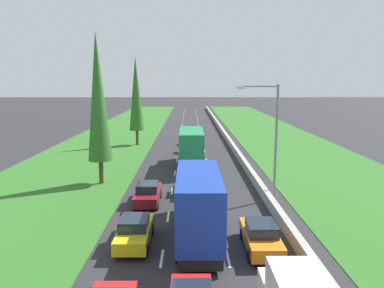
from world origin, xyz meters
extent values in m
plane|color=#28282B|center=(0.00, 60.00, 0.00)|extent=(300.00, 300.00, 0.00)
cube|color=#2D6623|center=(-12.65, 60.00, 0.02)|extent=(14.00, 140.00, 0.04)
cube|color=#2D6623|center=(14.35, 60.00, 0.02)|extent=(14.00, 140.00, 0.04)
cube|color=#9E9B93|center=(5.70, 60.00, 0.42)|extent=(0.44, 120.00, 0.85)
cube|color=white|center=(-1.75, 15.00, 0.01)|extent=(0.14, 2.00, 0.01)
cube|color=white|center=(-1.75, 21.00, 0.01)|extent=(0.14, 2.00, 0.01)
cube|color=white|center=(-1.75, 27.00, 0.01)|extent=(0.14, 2.00, 0.01)
cube|color=white|center=(-1.75, 33.00, 0.01)|extent=(0.14, 2.00, 0.01)
cube|color=white|center=(-1.75, 39.00, 0.01)|extent=(0.14, 2.00, 0.01)
cube|color=white|center=(-1.75, 45.00, 0.01)|extent=(0.14, 2.00, 0.01)
cube|color=white|center=(-1.75, 51.00, 0.01)|extent=(0.14, 2.00, 0.01)
cube|color=white|center=(-1.75, 57.00, 0.01)|extent=(0.14, 2.00, 0.01)
cube|color=white|center=(-1.75, 63.00, 0.01)|extent=(0.14, 2.00, 0.01)
cube|color=white|center=(-1.75, 69.00, 0.01)|extent=(0.14, 2.00, 0.01)
cube|color=white|center=(-1.75, 75.00, 0.01)|extent=(0.14, 2.00, 0.01)
cube|color=white|center=(-1.75, 81.00, 0.01)|extent=(0.14, 2.00, 0.01)
cube|color=white|center=(-1.75, 87.00, 0.01)|extent=(0.14, 2.00, 0.01)
cube|color=white|center=(-1.75, 93.00, 0.01)|extent=(0.14, 2.00, 0.01)
cube|color=white|center=(-1.75, 99.00, 0.01)|extent=(0.14, 2.00, 0.01)
cube|color=white|center=(-1.75, 105.00, 0.01)|extent=(0.14, 2.00, 0.01)
cube|color=white|center=(-1.75, 111.00, 0.01)|extent=(0.14, 2.00, 0.01)
cube|color=white|center=(-1.75, 117.00, 0.01)|extent=(0.14, 2.00, 0.01)
cube|color=white|center=(1.75, 15.00, 0.01)|extent=(0.14, 2.00, 0.01)
cube|color=white|center=(1.75, 21.00, 0.01)|extent=(0.14, 2.00, 0.01)
cube|color=white|center=(1.75, 27.00, 0.01)|extent=(0.14, 2.00, 0.01)
cube|color=white|center=(1.75, 33.00, 0.01)|extent=(0.14, 2.00, 0.01)
cube|color=white|center=(1.75, 39.00, 0.01)|extent=(0.14, 2.00, 0.01)
cube|color=white|center=(1.75, 45.00, 0.01)|extent=(0.14, 2.00, 0.01)
cube|color=white|center=(1.75, 51.00, 0.01)|extent=(0.14, 2.00, 0.01)
cube|color=white|center=(1.75, 57.00, 0.01)|extent=(0.14, 2.00, 0.01)
cube|color=white|center=(1.75, 63.00, 0.01)|extent=(0.14, 2.00, 0.01)
cube|color=white|center=(1.75, 69.00, 0.01)|extent=(0.14, 2.00, 0.01)
cube|color=white|center=(1.75, 75.00, 0.01)|extent=(0.14, 2.00, 0.01)
cube|color=white|center=(1.75, 81.00, 0.01)|extent=(0.14, 2.00, 0.01)
cube|color=white|center=(1.75, 87.00, 0.01)|extent=(0.14, 2.00, 0.01)
cube|color=white|center=(1.75, 93.00, 0.01)|extent=(0.14, 2.00, 0.01)
cube|color=white|center=(1.75, 99.00, 0.01)|extent=(0.14, 2.00, 0.01)
cube|color=white|center=(1.75, 105.00, 0.01)|extent=(0.14, 2.00, 0.01)
cube|color=white|center=(1.75, 111.00, 0.01)|extent=(0.14, 2.00, 0.01)
cube|color=white|center=(1.75, 117.00, 0.01)|extent=(0.14, 2.00, 0.01)
cube|color=yellow|center=(-3.41, 16.75, 0.68)|extent=(1.76, 4.50, 0.72)
cube|color=#19232D|center=(-3.41, 16.60, 1.34)|extent=(1.56, 1.90, 0.60)
cylinder|color=black|center=(-4.21, 18.15, 0.32)|extent=(0.22, 0.64, 0.64)
cylinder|color=black|center=(-2.61, 18.15, 0.32)|extent=(0.22, 0.64, 0.64)
cylinder|color=black|center=(-4.21, 15.36, 0.32)|extent=(0.22, 0.64, 0.64)
cylinder|color=black|center=(-2.61, 15.36, 0.32)|extent=(0.22, 0.64, 0.64)
cube|color=black|center=(0.23, 17.76, 0.60)|extent=(2.20, 9.40, 0.56)
cube|color=silver|center=(0.23, 21.36, 2.13)|extent=(2.40, 2.20, 2.50)
cube|color=#19389E|center=(0.23, 16.66, 2.53)|extent=(2.44, 7.20, 3.30)
cylinder|color=black|center=(-0.89, 21.06, 0.32)|extent=(0.22, 0.64, 0.64)
cylinder|color=black|center=(1.35, 21.06, 0.32)|extent=(0.22, 0.64, 0.64)
cylinder|color=black|center=(-0.89, 15.58, 0.32)|extent=(0.22, 0.64, 0.64)
cylinder|color=black|center=(1.35, 15.58, 0.32)|extent=(0.22, 0.64, 0.64)
cylinder|color=black|center=(-0.89, 14.50, 0.32)|extent=(0.22, 0.64, 0.64)
cylinder|color=black|center=(1.35, 14.50, 0.32)|extent=(0.22, 0.64, 0.64)
cube|color=orange|center=(3.65, 15.96, 0.68)|extent=(1.76, 4.50, 0.72)
cube|color=#19232D|center=(3.65, 15.81, 1.34)|extent=(1.56, 1.90, 0.60)
cylinder|color=black|center=(2.85, 17.36, 0.32)|extent=(0.22, 0.64, 0.64)
cylinder|color=black|center=(4.45, 17.36, 0.32)|extent=(0.22, 0.64, 0.64)
cylinder|color=black|center=(2.85, 14.57, 0.32)|extent=(0.22, 0.64, 0.64)
cylinder|color=black|center=(4.45, 14.57, 0.32)|extent=(0.22, 0.64, 0.64)
cube|color=maroon|center=(-3.44, 23.80, 0.68)|extent=(1.76, 4.50, 0.72)
cube|color=#19232D|center=(-3.44, 23.65, 1.34)|extent=(1.56, 1.90, 0.60)
cylinder|color=black|center=(-4.24, 25.20, 0.32)|extent=(0.22, 0.64, 0.64)
cylinder|color=black|center=(-2.64, 25.20, 0.32)|extent=(0.22, 0.64, 0.64)
cylinder|color=black|center=(-4.24, 22.41, 0.32)|extent=(0.22, 0.64, 0.64)
cylinder|color=black|center=(-2.64, 22.41, 0.32)|extent=(0.22, 0.64, 0.64)
cube|color=teal|center=(-0.07, 26.64, 0.68)|extent=(1.76, 4.50, 0.72)
cube|color=#19232D|center=(-0.07, 26.49, 1.34)|extent=(1.56, 1.90, 0.60)
cylinder|color=black|center=(-0.87, 28.04, 0.32)|extent=(0.22, 0.64, 0.64)
cylinder|color=black|center=(0.73, 28.04, 0.32)|extent=(0.22, 0.64, 0.64)
cylinder|color=black|center=(-0.87, 25.25, 0.32)|extent=(0.22, 0.64, 0.64)
cylinder|color=black|center=(0.73, 25.25, 0.32)|extent=(0.22, 0.64, 0.64)
cube|color=black|center=(-0.05, 35.77, 0.60)|extent=(2.20, 9.40, 0.56)
cube|color=#1E47B7|center=(-0.05, 39.37, 2.13)|extent=(2.40, 2.20, 2.50)
cube|color=#1E7F47|center=(-0.05, 34.67, 2.53)|extent=(2.44, 7.20, 3.30)
cylinder|color=black|center=(-1.17, 39.07, 0.32)|extent=(0.22, 0.64, 0.64)
cylinder|color=black|center=(1.07, 39.07, 0.32)|extent=(0.22, 0.64, 0.64)
cylinder|color=black|center=(-1.17, 33.59, 0.32)|extent=(0.22, 0.64, 0.64)
cylinder|color=black|center=(1.07, 33.59, 0.32)|extent=(0.22, 0.64, 0.64)
cylinder|color=black|center=(-1.17, 32.51, 0.32)|extent=(0.22, 0.64, 0.64)
cylinder|color=black|center=(1.07, 32.51, 0.32)|extent=(0.22, 0.64, 0.64)
cube|color=white|center=(-0.23, 44.49, 0.70)|extent=(1.68, 3.90, 0.76)
cube|color=#19232D|center=(-0.23, 44.19, 1.40)|extent=(1.52, 1.60, 0.64)
cylinder|color=black|center=(-0.99, 45.70, 0.32)|extent=(0.22, 0.64, 0.64)
cylinder|color=black|center=(0.53, 45.70, 0.32)|extent=(0.22, 0.64, 0.64)
cylinder|color=black|center=(-0.99, 43.28, 0.32)|extent=(0.22, 0.64, 0.64)
cylinder|color=black|center=(0.53, 43.28, 0.32)|extent=(0.22, 0.64, 0.64)
cube|color=maroon|center=(-0.03, 50.38, 0.70)|extent=(1.68, 3.90, 0.76)
cube|color=#19232D|center=(-0.03, 50.08, 1.40)|extent=(1.52, 1.60, 0.64)
cylinder|color=black|center=(-0.79, 51.59, 0.32)|extent=(0.22, 0.64, 0.64)
cylinder|color=black|center=(0.73, 51.59, 0.32)|extent=(0.22, 0.64, 0.64)
cylinder|color=black|center=(-0.79, 49.17, 0.32)|extent=(0.22, 0.64, 0.64)
cylinder|color=black|center=(0.73, 49.17, 0.32)|extent=(0.22, 0.64, 0.64)
cylinder|color=#4C3823|center=(-8.28, 29.30, 1.10)|extent=(0.41, 0.41, 2.20)
cone|color=#2D6623|center=(-8.28, 29.30, 7.88)|extent=(2.14, 2.14, 11.35)
cylinder|color=#4C3823|center=(-7.87, 49.71, 1.10)|extent=(0.40, 0.40, 2.20)
cone|color=#2D6623|center=(-7.87, 49.71, 7.48)|extent=(2.12, 2.12, 10.56)
cylinder|color=gray|center=(6.40, 24.66, 4.50)|extent=(0.20, 0.20, 9.00)
cylinder|color=gray|center=(5.00, 24.66, 8.85)|extent=(2.80, 0.12, 0.12)
cube|color=silver|center=(3.60, 24.66, 8.75)|extent=(0.60, 0.28, 0.20)
camera|label=1|loc=(-0.31, -2.90, 9.23)|focal=34.07mm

